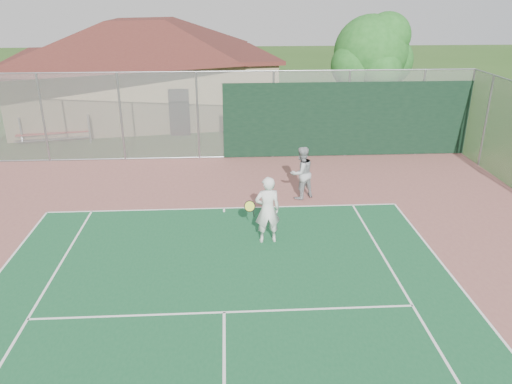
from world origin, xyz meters
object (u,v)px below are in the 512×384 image
player_white_front (267,210)px  tree (373,55)px  clubhouse (144,59)px  bleachers (57,125)px  player_grey_back (301,173)px

player_white_front → tree: bearing=-122.4°
clubhouse → tree: bearing=-29.4°
tree → player_white_front: (-5.69, -10.95, -2.70)m
player_white_front → clubhouse: bearing=-75.6°
bleachers → player_white_front: (8.89, -10.89, 0.32)m
tree → player_grey_back: tree is taller
clubhouse → player_white_front: (5.32, -15.14, -2.08)m
clubhouse → tree: (11.01, -4.19, 0.61)m
tree → player_white_front: tree is taller
clubhouse → player_white_front: 16.18m
bleachers → clubhouse: bearing=38.0°
bleachers → player_white_front: bearing=-62.7°
player_white_front → player_grey_back: bearing=-119.3°
clubhouse → player_white_front: bearing=-79.2°
tree → player_white_front: bearing=-117.4°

